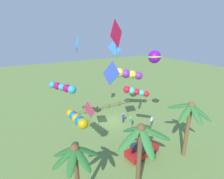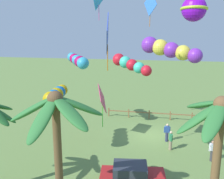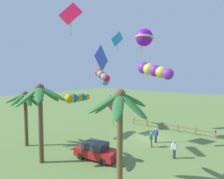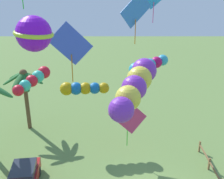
% 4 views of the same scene
% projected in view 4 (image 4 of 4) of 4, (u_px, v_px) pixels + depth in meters
% --- Properties ---
extents(palm_tree_2, '(3.63, 3.80, 5.74)m').
position_uv_depth(palm_tree_2, '(24.00, 83.00, 23.47)').
color(palm_tree_2, brown).
rests_on(palm_tree_2, ground).
extents(parked_car_0, '(4.09, 2.19, 1.51)m').
position_uv_depth(parked_car_0, '(24.00, 178.00, 17.31)').
color(parked_car_0, '#A51919').
rests_on(parked_car_0, ground).
extents(kite_diamond_0, '(1.08, 1.63, 2.66)m').
position_uv_depth(kite_diamond_0, '(136.00, 10.00, 13.15)').
color(kite_diamond_0, blue).
extents(kite_diamond_1, '(0.56, 2.72, 3.85)m').
position_uv_depth(kite_diamond_1, '(71.00, 45.00, 16.36)').
color(kite_diamond_1, blue).
extents(kite_tube_2, '(2.46, 1.72, 1.17)m').
position_uv_depth(kite_tube_2, '(33.00, 80.00, 15.28)').
color(kite_tube_2, red).
extents(kite_tube_3, '(4.68, 2.57, 1.92)m').
position_uv_depth(kite_tube_3, '(135.00, 85.00, 12.95)').
color(kite_tube_3, purple).
extents(kite_tube_4, '(1.37, 4.00, 1.08)m').
position_uv_depth(kite_tube_4, '(83.00, 88.00, 21.62)').
color(kite_tube_4, '#B6930C').
extents(kite_ball_6, '(1.70, 1.71, 1.47)m').
position_uv_depth(kite_ball_6, '(34.00, 34.00, 10.80)').
color(kite_ball_6, '#7F0FCE').
extents(kite_diamond_7, '(0.62, 2.86, 3.97)m').
position_uv_depth(kite_diamond_7, '(128.00, 116.00, 19.51)').
color(kite_diamond_7, '#C83461').
extents(kite_tube_8, '(2.82, 3.34, 1.24)m').
position_uv_depth(kite_tube_8, '(148.00, 65.00, 20.89)').
color(kite_tube_8, '#2C98BF').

